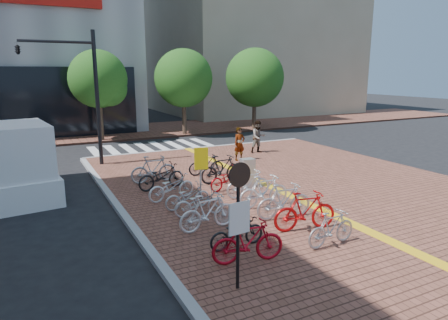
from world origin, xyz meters
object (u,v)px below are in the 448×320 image
bike_2 (208,212)px  bike_11 (264,191)px  bike_4 (188,196)px  bike_5 (171,187)px  bike_12 (248,184)px  utility_box (247,173)px  bike_1 (237,232)px  notice_sign (239,211)px  pedestrian_b (258,137)px  box_truck (20,161)px  bike_3 (199,203)px  bike_9 (305,211)px  bike_14 (222,169)px  bike_10 (284,201)px  bike_13 (228,178)px  bike_7 (153,169)px  traffic_light_pole (62,73)px  bike_6 (161,176)px  pedestrian_a (239,144)px  bike_8 (332,228)px  bike_0 (248,242)px  yellow_sign (201,163)px  bike_15 (206,165)px

bike_2 → bike_11: bike_11 is taller
bike_4 → bike_5: bearing=5.5°
bike_12 → utility_box: (0.65, 1.20, 0.06)m
bike_1 → notice_sign: size_ratio=0.58×
pedestrian_b → box_truck: bearing=-164.1°
bike_3 → bike_9: 3.35m
bike_14 → bike_10: bearing=176.4°
bike_3 → notice_sign: bearing=172.9°
bike_4 → box_truck: box_truck is taller
bike_12 → bike_13: bearing=12.0°
bike_1 → bike_10: bearing=-65.7°
bike_1 → notice_sign: (-0.96, -1.83, 1.33)m
bike_13 → notice_sign: size_ratio=0.61×
bike_3 → bike_14: 4.00m
bike_11 → bike_13: size_ratio=1.10×
bike_7 → traffic_light_pole: bearing=33.3°
bike_6 → box_truck: 5.36m
bike_13 → box_truck: size_ratio=0.33×
pedestrian_b → notice_sign: (-8.05, -12.29, 0.84)m
bike_6 → pedestrian_a: 6.13m
utility_box → notice_sign: bearing=-121.5°
bike_1 → pedestrian_a: 10.55m
bike_3 → bike_12: bearing=-62.2°
bike_2 → bike_4: 2.02m
bike_8 → bike_10: bike_10 is taller
bike_6 → bike_9: 6.37m
bike_0 → yellow_sign: 5.38m
bike_6 → pedestrian_b: size_ratio=1.06×
bike_7 → bike_11: size_ratio=1.02×
bike_4 → utility_box: 3.36m
traffic_light_pole → bike_14: bearing=-47.3°
bike_12 → bike_13: bike_12 is taller
bike_10 → traffic_light_pole: bearing=32.4°
bike_15 → bike_14: bearing=-167.1°
bike_1 → box_truck: box_truck is taller
bike_2 → notice_sign: bearing=162.4°
bike_6 → bike_11: (2.43, -3.65, 0.06)m
bike_6 → bike_14: size_ratio=1.00×
bike_1 → utility_box: 5.65m
bike_10 → pedestrian_b: size_ratio=1.03×
bike_6 → pedestrian_b: pedestrian_b is taller
bike_4 → bike_6: (-0.06, 2.61, 0.08)m
bike_3 → pedestrian_b: size_ratio=0.91×
yellow_sign → box_truck: bearing=147.2°
bike_7 → yellow_sign: 2.97m
bike_13 → bike_1: bearing=143.4°
bike_0 → bike_11: 4.13m
bike_10 → pedestrian_b: bearing=-21.6°
bike_10 → bike_0: bearing=135.1°
bike_4 → bike_13: 2.61m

